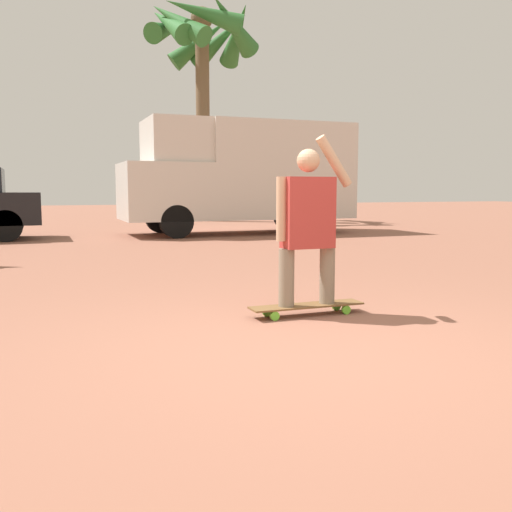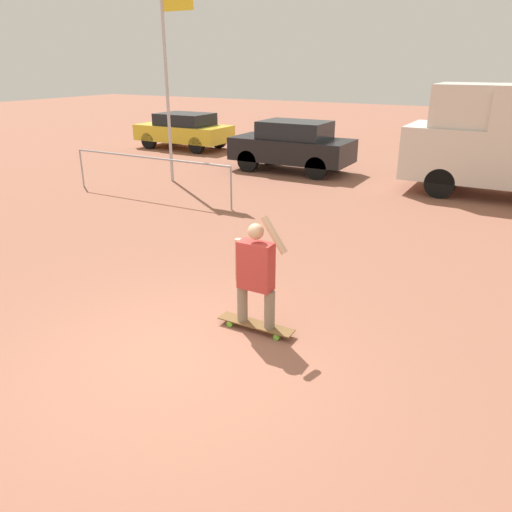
% 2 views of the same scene
% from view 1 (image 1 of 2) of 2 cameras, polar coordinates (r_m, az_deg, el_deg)
% --- Properties ---
extents(ground_plane, '(80.00, 80.00, 0.00)m').
position_cam_1_polar(ground_plane, '(4.08, 5.41, -9.55)').
color(ground_plane, '#935B47').
extents(skateboard, '(1.07, 0.22, 0.10)m').
position_cam_1_polar(skateboard, '(5.21, 5.10, -5.04)').
color(skateboard, brown).
rests_on(skateboard, ground_plane).
extents(person_skateboarder, '(0.74, 0.22, 1.52)m').
position_cam_1_polar(person_skateboarder, '(5.11, 5.18, 3.71)').
color(person_skateboarder, gray).
rests_on(person_skateboarder, skateboard).
extents(camper_van, '(5.89, 2.06, 2.84)m').
position_cam_1_polar(camper_van, '(14.85, -1.39, 8.25)').
color(camper_van, black).
rests_on(camper_van, ground_plane).
extents(palm_tree_near_van, '(4.17, 4.16, 7.68)m').
position_cam_1_polar(palm_tree_near_van, '(21.38, -5.46, 20.65)').
color(palm_tree_near_van, brown).
rests_on(palm_tree_near_van, ground_plane).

